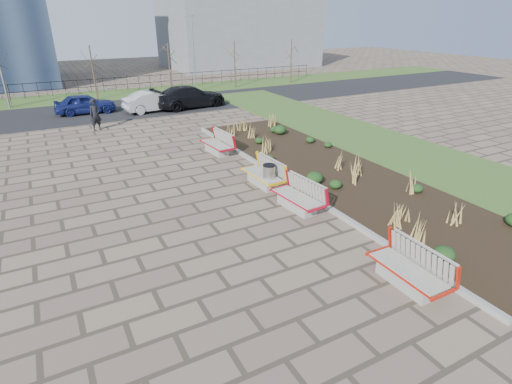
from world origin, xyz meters
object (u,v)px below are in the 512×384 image
bench_b (297,196)px  litter_bin (269,177)px  car_silver (155,101)px  car_black (190,97)px  pedestrian (95,115)px  lamp_east (194,55)px  bench_d (216,143)px  car_blue (85,104)px  bench_a (408,268)px  bench_c (263,173)px

bench_b → litter_bin: bearing=84.3°
car_silver → car_black: car_black is taller
pedestrian → lamp_east: lamp_east is taller
bench_b → bench_d: 6.90m
car_blue → lamp_east: lamp_east is taller
car_blue → car_black: size_ratio=0.73×
litter_bin → lamp_east: bearing=76.8°
car_blue → car_black: 7.00m
bench_a → lamp_east: lamp_east is taller
bench_a → bench_c: (0.00, 7.17, 0.00)m
car_blue → lamp_east: (9.40, 4.29, 2.37)m
lamp_east → car_black: bearing=-113.9°
bench_c → pedestrian: 12.44m
litter_bin → car_silver: bearing=90.5°
bench_d → pedestrian: bearing=117.5°
bench_d → pedestrian: size_ratio=1.17×
bench_b → litter_bin: size_ratio=2.15×
litter_bin → bench_b: bearing=-90.5°
bench_c → lamp_east: lamp_east is taller
bench_a → car_black: (2.43, 22.15, 0.28)m
bench_a → bench_c: bearing=90.8°
bench_c → bench_d: 4.52m
bench_b → car_silver: bearing=85.2°
bench_c → pedestrian: pedestrian is taller
pedestrian → lamp_east: size_ratio=0.30×
litter_bin → bench_c: bearing=92.1°
bench_c → lamp_east: 21.50m
bench_b → bench_d: (0.00, 6.90, 0.00)m
bench_d → lamp_east: lamp_east is taller
bench_a → lamp_east: size_ratio=0.35×
bench_c → litter_bin: bench_c is taller
pedestrian → bench_c: bearing=-83.8°
car_silver → car_black: (2.55, -0.00, 0.08)m
bench_a → lamp_east: 28.48m
car_blue → car_black: (6.84, -1.49, 0.11)m
bench_c → car_black: bearing=78.9°
car_blue → lamp_east: 10.60m
bench_c → pedestrian: size_ratio=1.17×
pedestrian → car_silver: size_ratio=0.43×
bench_a → car_blue: (-4.40, 23.64, 0.17)m
bench_a → bench_d: bearing=90.8°
bench_a → car_blue: bearing=101.4°
car_black → bench_d: bearing=159.8°
bench_c → pedestrian: (-4.40, 11.63, 0.40)m
litter_bin → car_blue: 17.50m
bench_d → car_silver: bearing=86.4°
bench_c → bench_d: bearing=88.1°
lamp_east → car_silver: bearing=-131.5°
bench_c → litter_bin: 0.46m
bench_a → litter_bin: 6.71m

